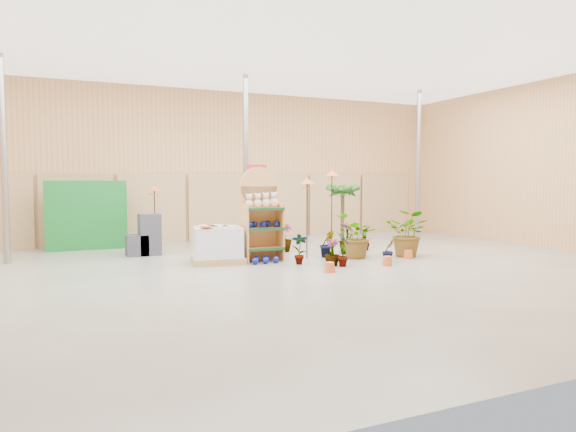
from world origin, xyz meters
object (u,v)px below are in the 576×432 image
object	(u,v)px
bird_table_front	(307,184)
potted_plant_2	(356,236)
pallet_stack	(218,245)
display_shelf	(260,218)

from	to	relation	value
bird_table_front	potted_plant_2	bearing A→B (deg)	-23.80
pallet_stack	bird_table_front	size ratio (longest dim) A/B	0.67
potted_plant_2	display_shelf	bearing A→B (deg)	162.91
display_shelf	potted_plant_2	bearing A→B (deg)	-15.23
bird_table_front	potted_plant_2	size ratio (longest dim) A/B	1.80
display_shelf	bird_table_front	world-z (taller)	display_shelf
pallet_stack	bird_table_front	distance (m)	2.47
potted_plant_2	bird_table_front	bearing A→B (deg)	156.20
display_shelf	bird_table_front	bearing A→B (deg)	-8.29
pallet_stack	bird_table_front	xyz separation A→B (m)	(2.07, -0.20, 1.33)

